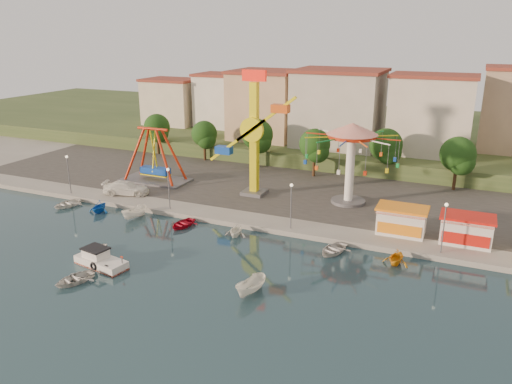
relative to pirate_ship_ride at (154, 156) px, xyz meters
The scene contains 36 objects.
ground 28.19m from the pirate_ship_ride, 53.51° to the right, with size 200.00×200.00×0.00m, color #132936.
quay_deck 43.13m from the pirate_ship_ride, 67.31° to the left, with size 200.00×100.00×0.60m, color #9E998E.
asphalt_pad 18.62m from the pirate_ship_ride, 24.69° to the left, with size 90.00×28.00×0.01m, color #4C4944.
hill_terrace 47.67m from the pirate_ship_ride, 69.63° to the left, with size 200.00×60.00×3.00m, color #384C26.
pirate_ship_ride is the anchor object (origin of this frame).
kamikaze_tower 16.75m from the pirate_ship_ride, ahead, with size 8.20×3.10×16.50m.
wave_swinger 28.68m from the pirate_ship_ride, ahead, with size 11.60×11.60×10.40m.
booth_left 36.66m from the pirate_ship_ride, ahead, with size 5.40×3.78×3.08m.
booth_mid 43.14m from the pirate_ship_ride, ahead, with size 5.40×3.78×3.08m.
lamp_post_0 12.05m from the pirate_ship_ride, 128.40° to the right, with size 0.14×0.14×5.00m, color #59595E.
lamp_post_1 12.77m from the pirate_ship_ride, 47.64° to the right, with size 0.14×0.14×5.00m, color #59595E.
lamp_post_2 26.33m from the pirate_ship_ride, 20.92° to the right, with size 0.14×0.14×5.00m, color #59595E.
lamp_post_3 41.65m from the pirate_ship_ride, 13.03° to the right, with size 0.14×0.14×5.00m, color #59595E.
tree_0 17.41m from the pirate_ship_ride, 122.91° to the left, with size 4.60×4.60×7.19m.
tree_1 13.89m from the pirate_ship_ride, 87.68° to the left, with size 4.35×4.35×6.80m.
tree_2 17.14m from the pirate_ship_ride, 51.80° to the left, with size 5.02×5.02×7.85m.
tree_3 23.82m from the pirate_ship_ride, 30.22° to the left, with size 4.68×4.68×7.32m.
tree_4 34.05m from the pirate_ship_ride, 26.09° to the left, with size 4.86×4.86×7.60m.
tree_5 42.66m from the pirate_ship_ride, 17.96° to the left, with size 4.83×4.83×7.54m.
building_0 29.39m from the pirate_ship_ride, 125.37° to the left, with size 9.26×9.53×11.87m, color beige.
building_1 29.53m from the pirate_ship_ride, 99.34° to the left, with size 12.33×9.01×8.63m, color silver.
building_2 31.02m from the pirate_ship_ride, 74.19° to the left, with size 11.95×9.28×11.23m, color tan.
building_3 34.63m from the pirate_ship_ride, 50.00° to the left, with size 12.59×10.50×9.20m, color beige.
building_4 46.57m from the pirate_ship_ride, 39.92° to the left, with size 10.75×9.23×9.24m, color beige.
cabin_motorboat 26.94m from the pirate_ship_ride, 67.04° to the right, with size 5.81×3.02×1.95m.
rowboat_a 24.24m from the pirate_ship_ride, 69.74° to the right, with size 2.27×3.18×0.66m, color silver.
rowboat_b 30.35m from the pirate_ship_ride, 69.57° to the right, with size 2.64×3.70×0.77m, color silver.
skiff 35.41m from the pirate_ship_ride, 42.20° to the right, with size 1.43×3.81×1.47m, color white.
van 7.40m from the pirate_ship_ride, 90.45° to the right, with size 2.48×6.11×1.77m, color white.
moored_boat_0 14.18m from the pirate_ship_ride, 112.28° to the right, with size 2.71×3.80×0.79m, color white.
moored_boat_1 13.10m from the pirate_ship_ride, 89.40° to the right, with size 2.58×2.98×1.57m, color blue.
moored_boat_2 14.25m from the pirate_ship_ride, 66.13° to the right, with size 1.38×3.68×1.42m, color white.
moored_boat_3 18.07m from the pirate_ship_ride, 45.60° to the right, with size 2.59×3.62×0.75m, color red.
moored_boat_4 23.29m from the pirate_ship_ride, 33.18° to the right, with size 2.41×2.80×1.47m, color white.
moored_boat_6 33.08m from the pirate_ship_ride, 22.54° to the right, with size 2.79×3.90×0.81m, color silver.
moored_boat_7 38.96m from the pirate_ship_ride, 18.94° to the right, with size 2.54×2.94×1.55m, color orange.
Camera 1 is at (25.37, -36.30, 21.88)m, focal length 35.00 mm.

